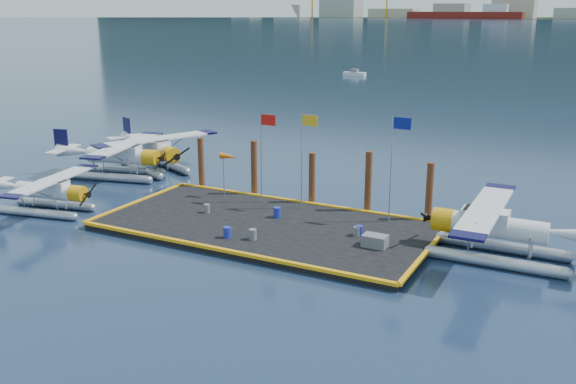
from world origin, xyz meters
name	(u,v)px	position (x,y,z in m)	size (l,w,h in m)	color
ground	(267,230)	(0.00, 0.00, 0.00)	(4000.00, 4000.00, 0.00)	#172445
dock	(267,227)	(0.00, 0.00, 0.20)	(20.00, 10.00, 0.40)	black
dock_bumpers	(266,222)	(0.00, 0.00, 0.49)	(20.25, 10.25, 0.18)	orange
seaplane_a	(49,193)	(-14.34, -3.64, 1.35)	(8.03, 8.76, 3.10)	#9C9FAA
seaplane_b	(121,158)	(-16.38, 5.61, 1.61)	(9.63, 10.45, 3.70)	#9C9FAA
seaplane_c	(155,151)	(-15.41, 8.71, 1.65)	(9.82, 10.30, 3.78)	#9C9FAA
seaplane_d	(493,230)	(13.06, 1.45, 1.64)	(9.58, 10.55, 3.77)	#9C9FAA
drum_0	(207,208)	(-4.46, 0.13, 0.68)	(0.40, 0.40, 0.56)	#5E5E63
drum_1	(253,234)	(0.69, -2.83, 0.71)	(0.44, 0.44, 0.62)	#5E5E63
drum_2	(357,231)	(5.71, 0.44, 0.68)	(0.39, 0.39, 0.56)	#5E5E63
drum_3	(227,232)	(-0.76, -3.24, 0.72)	(0.45, 0.45, 0.64)	#1C269B
drum_4	(359,231)	(5.81, 0.59, 0.70)	(0.42, 0.42, 0.59)	#1C269B
drum_5	(277,212)	(0.02, 1.34, 0.73)	(0.47, 0.47, 0.66)	#1C269B
crate	(375,241)	(7.23, -0.69, 0.73)	(1.34, 0.89, 0.67)	#5E5E63
flagpole_red	(264,144)	(-2.29, 3.80, 4.40)	(1.14, 0.08, 6.00)	#93939B
flagpole_yellow	(305,147)	(0.70, 3.80, 4.51)	(1.14, 0.08, 6.20)	#93939B
flagpole_blue	(395,154)	(6.70, 3.80, 4.69)	(1.14, 0.08, 6.50)	#93939B
windsock	(229,157)	(-5.03, 3.80, 3.23)	(1.40, 0.44, 3.12)	#93939B
piling_0	(201,165)	(-8.50, 5.40, 2.00)	(0.44, 0.44, 4.00)	#4A2215
piling_1	(254,170)	(-4.00, 5.40, 2.10)	(0.44, 0.44, 4.20)	#4A2215
piling_2	(312,180)	(0.50, 5.40, 1.90)	(0.44, 0.44, 3.80)	#4A2215
piling_3	(368,184)	(4.50, 5.40, 2.15)	(0.44, 0.44, 4.30)	#4A2215
piling_4	(429,194)	(8.50, 5.40, 2.00)	(0.44, 0.44, 4.00)	#4A2215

